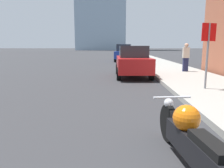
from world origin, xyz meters
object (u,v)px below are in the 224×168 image
Objects in this scene: motorcycle at (193,141)px; pedestrian at (186,57)px; parked_car_red at (133,61)px; stop_sign at (208,45)px; parked_car_blue at (124,53)px.

pedestrian reaches higher than motorcycle.
motorcycle is at bearing -90.32° from parked_car_red.
parked_car_red is 1.76× the size of stop_sign.
motorcycle is 1.57× the size of pedestrian.
parked_car_blue is at bearing 98.65° from stop_sign.
parked_car_red is 0.91× the size of parked_car_blue.
parked_car_blue is at bearing 89.16° from parked_car_red.
parked_car_blue reaches higher than pedestrian.
parked_car_red is at bearing 84.39° from motorcycle.
stop_sign is at bearing -99.51° from pedestrian.
stop_sign reaches higher than pedestrian.
parked_car_blue is 11.46m from pedestrian.
stop_sign is at bearing -75.53° from parked_car_blue.
pedestrian is at bearing 80.49° from stop_sign.
parked_car_blue is at bearing 107.27° from pedestrian.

